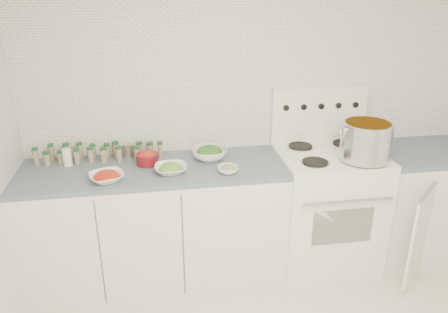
# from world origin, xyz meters

# --- Properties ---
(room_walls) EXTENTS (3.54, 3.04, 2.52)m
(room_walls) POSITION_xyz_m (0.00, 0.00, 1.56)
(room_walls) COLOR white
(room_walls) RESTS_ON ground
(counter_left) EXTENTS (1.85, 0.62, 0.90)m
(counter_left) POSITION_xyz_m (-0.82, 1.19, 0.45)
(counter_left) COLOR white
(counter_left) RESTS_ON ground
(stove) EXTENTS (0.76, 0.70, 1.36)m
(stove) POSITION_xyz_m (0.48, 1.19, 0.50)
(stove) COLOR white
(stove) RESTS_ON ground
(counter_right) EXTENTS (0.89, 0.90, 0.90)m
(counter_right) POSITION_xyz_m (1.30, 1.19, 0.45)
(counter_right) COLOR white
(counter_right) RESTS_ON ground
(stock_pot) EXTENTS (0.37, 0.35, 0.27)m
(stock_pot) POSITION_xyz_m (0.66, 1.01, 1.09)
(stock_pot) COLOR silver
(stock_pot) RESTS_ON stove
(bowl_tomato) EXTENTS (0.28, 0.28, 0.07)m
(bowl_tomato) POSITION_xyz_m (-1.12, 1.02, 0.93)
(bowl_tomato) COLOR white
(bowl_tomato) RESTS_ON counter_left
(bowl_snowpea) EXTENTS (0.22, 0.22, 0.07)m
(bowl_snowpea) POSITION_xyz_m (-0.70, 1.09, 0.93)
(bowl_snowpea) COLOR white
(bowl_snowpea) RESTS_ON counter_left
(bowl_broccoli) EXTENTS (0.30, 0.30, 0.10)m
(bowl_broccoli) POSITION_xyz_m (-0.41, 1.29, 0.95)
(bowl_broccoli) COLOR white
(bowl_broccoli) RESTS_ON counter_left
(bowl_zucchini) EXTENTS (0.16, 0.16, 0.06)m
(bowl_zucchini) POSITION_xyz_m (-0.32, 1.02, 0.93)
(bowl_zucchini) COLOR white
(bowl_zucchini) RESTS_ON counter_left
(bowl_pepper) EXTENTS (0.16, 0.16, 0.10)m
(bowl_pepper) POSITION_xyz_m (-0.86, 1.26, 0.95)
(bowl_pepper) COLOR maroon
(bowl_pepper) RESTS_ON counter_left
(salt_canister) EXTENTS (0.07, 0.07, 0.12)m
(salt_canister) POSITION_xyz_m (-1.42, 1.33, 0.96)
(salt_canister) COLOR white
(salt_canister) RESTS_ON counter_left
(tin_can) EXTENTS (0.08, 0.08, 0.10)m
(tin_can) POSITION_xyz_m (-1.00, 1.43, 0.95)
(tin_can) COLOR gray
(tin_can) RESTS_ON counter_left
(spice_cluster) EXTENTS (0.91, 0.16, 0.14)m
(spice_cluster) POSITION_xyz_m (-1.21, 1.39, 0.96)
(spice_cluster) COLOR gray
(spice_cluster) RESTS_ON counter_left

